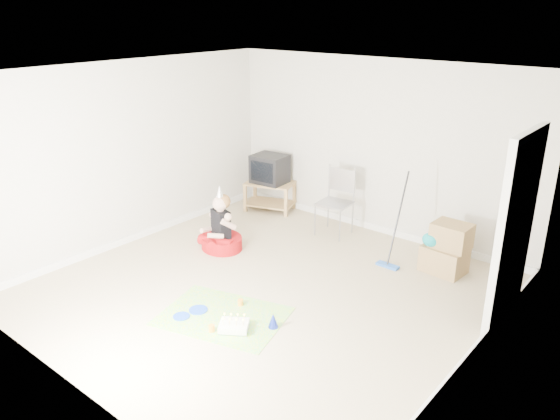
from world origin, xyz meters
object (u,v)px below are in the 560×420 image
Objects in this scene: crt_tv at (270,169)px; birthday_cake at (234,326)px; tv_stand at (270,194)px; seated_woman at (221,235)px; folding_chair at (334,203)px; cardboard_boxes at (446,249)px.

birthday_cake is (2.09, -3.04, -0.68)m from crt_tv.
seated_woman is at bearing -73.59° from tv_stand.
cardboard_boxes is at bearing -3.61° from folding_chair.
tv_stand is 3.70m from birthday_cake.
folding_chair reaches higher than birthday_cake.
seated_woman is at bearing -123.13° from folding_chair.
tv_stand is at bearing -68.59° from crt_tv.
folding_chair reaches higher than seated_woman.
cardboard_boxes is 3.08m from seated_woman.
folding_chair is 1.76m from seated_woman.
birthday_cake is at bearing -76.99° from folding_chair.
seated_woman is (-0.95, -1.45, -0.29)m from folding_chair.
cardboard_boxes is (3.26, -0.30, -0.40)m from crt_tv.
crt_tv is 0.81× the size of cardboard_boxes.
cardboard_boxes is (1.83, -0.12, -0.17)m from folding_chair.
cardboard_boxes reaches higher than birthday_cake.
tv_stand is 3.27m from cardboard_boxes.
crt_tv is 1.39× the size of birthday_cake.
crt_tv is 0.53× the size of folding_chair.
crt_tv is at bearing 124.45° from birthday_cake.
crt_tv reaches higher than tv_stand.
crt_tv reaches higher than cardboard_boxes.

